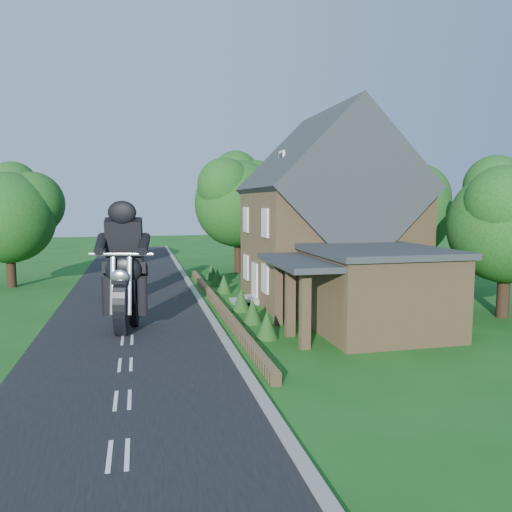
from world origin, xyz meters
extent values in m
plane|color=#164E16|center=(0.00, 0.00, 0.00)|extent=(120.00, 120.00, 0.00)
cube|color=black|center=(0.00, 0.00, 0.01)|extent=(7.00, 80.00, 0.02)
cube|color=gray|center=(3.65, 0.00, 0.06)|extent=(0.30, 80.00, 0.12)
cube|color=olive|center=(4.30, 5.00, 0.20)|extent=(0.30, 22.00, 0.40)
cube|color=olive|center=(10.50, 6.00, 3.00)|extent=(8.00, 8.00, 6.00)
cube|color=#282C2F|center=(10.50, 6.00, 6.00)|extent=(8.48, 8.64, 8.48)
cube|color=olive|center=(12.50, 6.00, 9.20)|extent=(0.60, 0.90, 1.60)
cube|color=white|center=(7.90, 6.00, 7.50)|extent=(0.12, 0.80, 0.90)
cube|color=black|center=(7.84, 6.00, 7.50)|extent=(0.04, 0.55, 0.65)
cube|color=white|center=(6.44, 6.00, 1.05)|extent=(0.10, 1.10, 2.10)
cube|color=gray|center=(6.10, 6.00, 0.15)|extent=(0.80, 1.60, 0.30)
cube|color=gray|center=(5.60, 6.00, 0.07)|extent=(0.80, 1.60, 0.15)
cube|color=white|center=(6.44, 3.80, 1.60)|extent=(0.10, 1.10, 1.40)
cube|color=black|center=(6.42, 3.80, 1.60)|extent=(0.04, 0.92, 1.22)
cube|color=white|center=(6.44, 8.20, 1.60)|extent=(0.10, 1.10, 1.40)
cube|color=black|center=(6.42, 8.20, 1.60)|extent=(0.04, 0.92, 1.22)
cube|color=white|center=(6.44, 3.80, 4.30)|extent=(0.10, 1.10, 1.40)
cube|color=black|center=(6.42, 3.80, 4.30)|extent=(0.04, 0.92, 1.22)
cube|color=white|center=(6.44, 8.20, 4.30)|extent=(0.10, 1.10, 1.40)
cube|color=black|center=(6.42, 8.20, 4.30)|extent=(0.04, 0.92, 1.22)
cube|color=olive|center=(10.00, -0.80, 1.60)|extent=(5.00, 5.60, 3.20)
cube|color=#282C2F|center=(10.00, -0.80, 3.32)|extent=(5.30, 5.94, 0.24)
cube|color=#282C2F|center=(6.90, -0.80, 2.95)|extent=(2.60, 5.32, 0.22)
cube|color=olive|center=(6.30, -2.60, 1.40)|extent=(0.35, 0.35, 2.80)
cube|color=olive|center=(6.30, -0.80, 1.40)|extent=(0.35, 0.35, 2.80)
cube|color=olive|center=(6.30, 1.00, 1.40)|extent=(0.35, 0.35, 2.80)
cylinder|color=black|center=(17.00, 0.00, 1.40)|extent=(0.56, 0.56, 2.80)
sphere|color=#164513|center=(17.00, 0.00, 4.23)|extent=(5.20, 5.20, 5.20)
sphere|color=#164513|center=(16.09, -0.78, 5.27)|extent=(3.22, 3.22, 3.22)
sphere|color=#164513|center=(17.10, 1.04, 6.05)|extent=(2.86, 2.86, 2.86)
cylinder|color=black|center=(16.50, 8.50, 1.50)|extent=(0.56, 0.56, 3.00)
sphere|color=#164513|center=(16.50, 8.50, 4.65)|extent=(6.00, 6.00, 6.00)
sphere|color=#164513|center=(17.85, 9.10, 5.55)|extent=(4.32, 4.32, 4.32)
sphere|color=#164513|center=(15.45, 7.60, 5.85)|extent=(3.72, 3.72, 3.72)
sphere|color=#164513|center=(16.60, 9.70, 6.75)|extent=(3.30, 3.30, 3.30)
cylinder|color=black|center=(14.00, 16.00, 1.80)|extent=(0.56, 0.56, 3.60)
sphere|color=#164513|center=(14.00, 16.00, 5.58)|extent=(7.20, 7.20, 7.20)
sphere|color=#164513|center=(15.62, 16.72, 6.66)|extent=(5.18, 5.18, 5.18)
sphere|color=#164513|center=(12.74, 14.92, 7.02)|extent=(4.46, 4.46, 4.46)
sphere|color=#164513|center=(14.10, 17.44, 8.10)|extent=(3.96, 3.96, 3.96)
cylinder|color=black|center=(8.00, 17.00, 1.70)|extent=(0.56, 0.56, 3.40)
sphere|color=#164513|center=(8.00, 17.00, 5.16)|extent=(6.40, 6.40, 6.40)
sphere|color=#164513|center=(9.44, 17.64, 6.12)|extent=(4.61, 4.61, 4.61)
sphere|color=#164513|center=(6.88, 16.04, 6.44)|extent=(3.97, 3.97, 3.97)
sphere|color=#164513|center=(8.10, 18.28, 7.40)|extent=(3.52, 3.52, 3.52)
cylinder|color=black|center=(-7.00, 14.00, 1.40)|extent=(0.56, 0.56, 2.80)
sphere|color=#164513|center=(-7.00, 14.00, 4.34)|extent=(5.60, 5.60, 5.60)
sphere|color=#164513|center=(-5.74, 14.56, 5.18)|extent=(4.03, 4.03, 4.03)
sphere|color=#164513|center=(-6.90, 15.12, 6.30)|extent=(3.08, 3.08, 3.08)
cone|color=#163B13|center=(5.30, -1.00, 0.55)|extent=(0.90, 0.90, 1.10)
cone|color=#163B13|center=(5.30, 1.50, 0.55)|extent=(0.90, 0.90, 1.10)
cone|color=#163B13|center=(5.30, 4.00, 0.55)|extent=(0.90, 0.90, 1.10)
cone|color=#163B13|center=(5.30, 9.00, 0.55)|extent=(0.90, 0.90, 1.10)
cone|color=#163B13|center=(5.30, 11.50, 0.55)|extent=(0.90, 0.90, 1.10)
cone|color=#163B13|center=(5.30, 14.00, 0.55)|extent=(0.90, 0.90, 1.10)
camera|label=1|loc=(0.53, -19.36, 5.32)|focal=35.00mm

